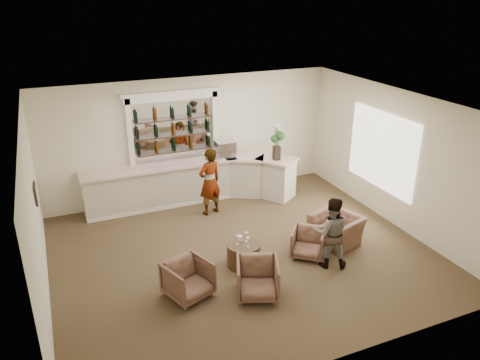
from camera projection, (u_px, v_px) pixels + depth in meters
name	position (u px, v px, depth m)	size (l,w,h in m)	color
ground	(242.00, 253.00, 10.34)	(8.00, 8.00, 0.00)	brown
room_shell	(236.00, 142.00, 10.11)	(8.04, 7.02, 3.32)	beige
bar_counter	(193.00, 182.00, 12.61)	(5.72, 1.80, 1.14)	beige
back_bar_alcove	(174.00, 127.00, 12.28)	(2.64, 0.25, 3.00)	white
cocktail_table	(244.00, 254.00, 9.82)	(0.71, 0.71, 0.50)	#44301D
sommelier	(210.00, 182.00, 11.83)	(0.64, 0.42, 1.76)	gray
guest	(331.00, 233.00, 9.62)	(0.75, 0.59, 1.55)	gray
armchair_left	(188.00, 279.00, 8.79)	(0.77, 0.79, 0.72)	brown
armchair_center	(257.00, 279.00, 8.81)	(0.78, 0.81, 0.73)	brown
armchair_right	(308.00, 243.00, 10.13)	(0.67, 0.69, 0.63)	brown
armchair_far	(336.00, 229.00, 10.66)	(1.04, 0.91, 0.67)	brown
espresso_machine	(225.00, 149.00, 12.71)	(0.51, 0.43, 0.45)	silver
flower_vase	(277.00, 140.00, 12.37)	(0.26, 0.26, 1.00)	black
wine_glass_bar_left	(203.00, 156.00, 12.51)	(0.07, 0.07, 0.21)	white
wine_glass_bar_right	(221.00, 155.00, 12.61)	(0.07, 0.07, 0.21)	white
wine_glass_tbl_a	(238.00, 240.00, 9.67)	(0.07, 0.07, 0.21)	white
wine_glass_tbl_b	(246.00, 237.00, 9.79)	(0.07, 0.07, 0.21)	white
wine_glass_tbl_c	(248.00, 242.00, 9.59)	(0.07, 0.07, 0.21)	white
napkin_holder	(240.00, 239.00, 9.82)	(0.08, 0.08, 0.12)	white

